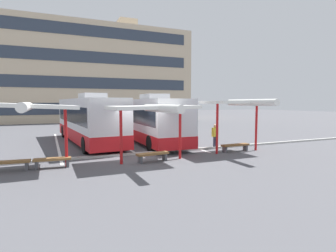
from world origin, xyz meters
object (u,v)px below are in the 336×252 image
at_px(coach_bus_1, 148,120).
at_px(bench_3, 235,146).
at_px(bench_0, 7,164).
at_px(waiting_shelter_1, 154,109).
at_px(waiting_shelter_2, 241,103).
at_px(waiting_passenger_0, 215,135).
at_px(coach_bus_0, 88,120).
at_px(waiting_shelter_0, 27,107).
at_px(bench_1, 52,161).
at_px(bench_2, 153,155).

bearing_deg(coach_bus_1, bench_3, -58.88).
bearing_deg(bench_3, bench_0, -179.97).
xyz_separation_m(bench_0, waiting_shelter_1, (6.42, -0.84, 2.32)).
distance_m(waiting_shelter_1, waiting_shelter_2, 5.60).
distance_m(bench_3, waiting_passenger_0, 1.63).
relative_size(coach_bus_0, bench_3, 6.44).
bearing_deg(coach_bus_0, waiting_shelter_0, -114.48).
height_order(waiting_shelter_0, bench_1, waiting_shelter_0).
height_order(bench_1, bench_2, same).
bearing_deg(waiting_shelter_2, coach_bus_0, 134.97).
height_order(coach_bus_0, bench_2, coach_bus_0).
height_order(waiting_shelter_1, waiting_passenger_0, waiting_shelter_1).
xyz_separation_m(bench_1, waiting_shelter_2, (10.20, -0.32, 2.57)).
xyz_separation_m(bench_0, waiting_shelter_2, (12.00, -0.41, 2.56)).
xyz_separation_m(waiting_shelter_0, bench_1, (0.90, 0.25, -2.41)).
bearing_deg(coach_bus_0, bench_2, -75.34).
relative_size(waiting_shelter_0, bench_1, 2.91).
distance_m(coach_bus_0, coach_bus_1, 4.38).
relative_size(coach_bus_1, bench_0, 5.94).
bearing_deg(waiting_shelter_1, waiting_shelter_0, 174.83).
bearing_deg(bench_2, waiting_passenger_0, 22.76).
bearing_deg(bench_3, waiting_passenger_0, 109.37).
height_order(bench_0, waiting_passenger_0, waiting_passenger_0).
height_order(waiting_shelter_0, waiting_shelter_1, waiting_shelter_0).
distance_m(coach_bus_1, bench_1, 9.02).
xyz_separation_m(waiting_shelter_1, waiting_shelter_2, (5.58, 0.43, 0.25)).
distance_m(coach_bus_1, waiting_shelter_0, 9.84).
bearing_deg(waiting_shelter_0, coach_bus_0, 65.52).
xyz_separation_m(bench_2, waiting_passenger_0, (5.07, 2.13, 0.55)).
bearing_deg(bench_2, bench_0, 174.00).
relative_size(bench_1, waiting_passenger_0, 1.05).
bearing_deg(waiting_passenger_0, bench_1, -170.95).
relative_size(bench_2, bench_3, 0.92).
height_order(waiting_shelter_0, bench_2, waiting_shelter_0).
height_order(coach_bus_1, waiting_shelter_1, coach_bus_1).
xyz_separation_m(bench_1, bench_3, (10.20, 0.10, 0.01)).
bearing_deg(bench_3, coach_bus_1, 121.12).
xyz_separation_m(bench_1, waiting_shelter_1, (4.62, -0.75, 2.32)).
distance_m(coach_bus_1, bench_2, 6.94).
bearing_deg(coach_bus_0, bench_0, -121.01).
bearing_deg(bench_0, bench_1, -2.96).
bearing_deg(coach_bus_0, bench_3, -43.42).
height_order(bench_1, waiting_passenger_0, waiting_passenger_0).
relative_size(coach_bus_0, waiting_shelter_1, 2.54).
bearing_deg(bench_1, bench_2, -7.18).
distance_m(waiting_shelter_0, waiting_shelter_1, 5.55).
xyz_separation_m(waiting_shelter_0, bench_2, (5.52, -0.33, -2.41)).
distance_m(bench_0, bench_1, 1.80).
distance_m(waiting_shelter_2, bench_3, 2.59).
bearing_deg(waiting_passenger_0, waiting_shelter_2, -74.76).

